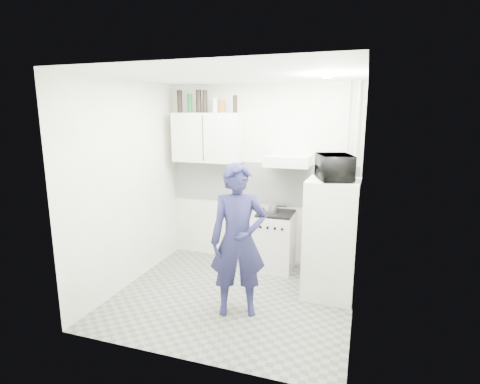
% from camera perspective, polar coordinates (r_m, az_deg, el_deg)
% --- Properties ---
extents(floor, '(2.80, 2.80, 0.00)m').
position_cam_1_polar(floor, '(4.73, -1.19, -15.72)').
color(floor, slate).
rests_on(floor, ground).
extents(ceiling, '(2.80, 2.80, 0.00)m').
position_cam_1_polar(ceiling, '(4.21, -1.35, 17.44)').
color(ceiling, white).
rests_on(ceiling, wall_back).
extents(wall_back, '(2.80, 0.00, 2.80)m').
position_cam_1_polar(wall_back, '(5.46, 3.18, 2.47)').
color(wall_back, white).
rests_on(wall_back, floor).
extents(wall_left, '(0.00, 2.60, 2.60)m').
position_cam_1_polar(wall_left, '(4.93, -16.76, 0.95)').
color(wall_left, white).
rests_on(wall_left, floor).
extents(wall_right, '(0.00, 2.60, 2.60)m').
position_cam_1_polar(wall_right, '(4.04, 17.75, -1.44)').
color(wall_right, white).
rests_on(wall_right, floor).
extents(person, '(0.72, 0.60, 1.69)m').
position_cam_1_polar(person, '(4.08, -0.26, -7.42)').
color(person, '#1C1D42').
rests_on(person, floor).
extents(stove, '(0.51, 0.51, 0.81)m').
position_cam_1_polar(stove, '(5.38, 5.39, -7.58)').
color(stove, silver).
rests_on(stove, floor).
extents(fridge, '(0.62, 0.62, 1.44)m').
position_cam_1_polar(fridge, '(4.65, 13.69, -6.92)').
color(fridge, silver).
rests_on(fridge, floor).
extents(stove_top, '(0.48, 0.48, 0.03)m').
position_cam_1_polar(stove_top, '(5.25, 5.48, -3.27)').
color(stove_top, black).
rests_on(stove_top, stove).
extents(saucepan, '(0.19, 0.19, 0.11)m').
position_cam_1_polar(saucepan, '(5.27, 4.78, -2.43)').
color(saucepan, silver).
rests_on(saucepan, stove_top).
extents(microwave, '(0.62, 0.51, 0.29)m').
position_cam_1_polar(microwave, '(4.45, 14.24, 3.69)').
color(microwave, black).
rests_on(microwave, fridge).
extents(bottle_a, '(0.07, 0.07, 0.32)m').
position_cam_1_polar(bottle_a, '(5.66, -9.17, 13.45)').
color(bottle_a, black).
rests_on(bottle_a, upper_cabinet).
extents(bottle_b, '(0.07, 0.07, 0.27)m').
position_cam_1_polar(bottle_b, '(5.58, -7.65, 13.26)').
color(bottle_b, '#144C1E').
rests_on(bottle_b, upper_cabinet).
extents(bottle_c, '(0.08, 0.08, 0.32)m').
position_cam_1_polar(bottle_c, '(5.53, -6.31, 13.57)').
color(bottle_c, black).
rests_on(bottle_c, upper_cabinet).
extents(bottle_d, '(0.07, 0.07, 0.31)m').
position_cam_1_polar(bottle_d, '(5.48, -5.36, 13.56)').
color(bottle_d, black).
rests_on(bottle_d, upper_cabinet).
extents(canister_a, '(0.08, 0.08, 0.21)m').
position_cam_1_polar(canister_a, '(5.42, -3.78, 13.03)').
color(canister_a, '#B2B7BC').
rests_on(canister_a, upper_cabinet).
extents(canister_b, '(0.09, 0.09, 0.17)m').
position_cam_1_polar(canister_b, '(5.38, -2.77, 12.88)').
color(canister_b, brown).
rests_on(canister_b, upper_cabinet).
extents(bottle_e, '(0.06, 0.06, 0.24)m').
position_cam_1_polar(bottle_e, '(5.32, -0.75, 13.26)').
color(bottle_e, black).
rests_on(bottle_e, upper_cabinet).
extents(upper_cabinet, '(1.00, 0.35, 0.70)m').
position_cam_1_polar(upper_cabinet, '(5.48, -4.91, 8.27)').
color(upper_cabinet, silver).
rests_on(upper_cabinet, wall_back).
extents(range_hood, '(0.60, 0.50, 0.14)m').
position_cam_1_polar(range_hood, '(5.08, 7.38, 4.75)').
color(range_hood, silver).
rests_on(range_hood, wall_back).
extents(backsplash, '(2.74, 0.03, 0.60)m').
position_cam_1_polar(backsplash, '(5.46, 3.13, 1.41)').
color(backsplash, white).
rests_on(backsplash, wall_back).
extents(pipe_a, '(0.05, 0.05, 2.60)m').
position_cam_1_polar(pipe_a, '(5.19, 16.91, 1.48)').
color(pipe_a, silver).
rests_on(pipe_a, floor).
extents(pipe_b, '(0.04, 0.04, 2.60)m').
position_cam_1_polar(pipe_b, '(5.20, 15.59, 1.56)').
color(pipe_b, silver).
rests_on(pipe_b, floor).
extents(ceiling_spot_fixture, '(0.10, 0.10, 0.02)m').
position_cam_1_polar(ceiling_spot_fixture, '(4.18, 13.24, 16.76)').
color(ceiling_spot_fixture, white).
rests_on(ceiling_spot_fixture, ceiling).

